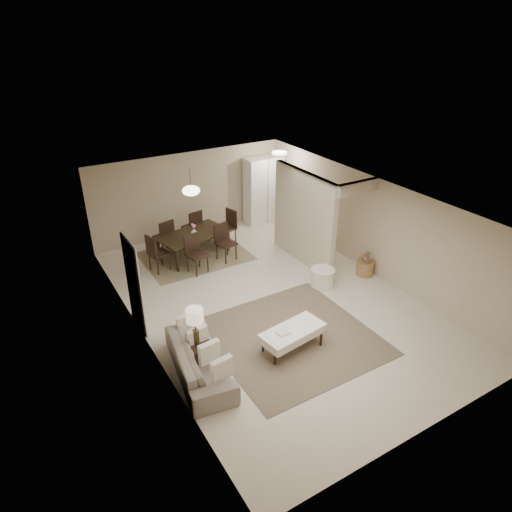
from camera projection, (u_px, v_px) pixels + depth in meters
floor at (270, 300)px, 10.74m from camera, size 9.00×9.00×0.00m
ceiling at (272, 200)px, 9.58m from camera, size 9.00×9.00×0.00m
back_wall at (190, 194)px, 13.58m from camera, size 6.00×0.00×6.00m
left_wall at (140, 289)px, 8.80m from camera, size 0.00×9.00×9.00m
right_wall at (371, 225)px, 11.51m from camera, size 0.00×9.00×9.00m
partition at (303, 218)px, 11.92m from camera, size 0.15×2.50×2.50m
doorway at (133, 285)px, 9.37m from camera, size 0.04×0.90×2.04m
pantry_cabinet at (263, 190)px, 14.47m from camera, size 1.20×0.55×2.10m
flush_light at (280, 153)px, 13.07m from camera, size 0.44×0.44×0.05m
living_rug at (292, 337)px, 9.48m from camera, size 3.20×3.20×0.01m
sofa at (199, 359)px, 8.40m from camera, size 2.25×1.16×0.63m
ottoman_bench at (293, 333)px, 8.99m from camera, size 1.39×0.79×0.47m
side_table at (197, 354)px, 8.60m from camera, size 0.57×0.57×0.53m
table_lamp at (195, 318)px, 8.22m from camera, size 0.32×0.32×0.76m
round_pouf at (322, 278)px, 11.21m from camera, size 0.59×0.59×0.46m
wicker_basket at (365, 268)px, 11.73m from camera, size 0.52×0.52×0.38m
dining_rug at (196, 256)px, 12.72m from camera, size 2.80×2.10×0.01m
dining_table at (195, 245)px, 12.56m from camera, size 2.11×1.48×0.67m
dining_chairs at (194, 240)px, 12.48m from camera, size 2.78×2.26×1.03m
vase at (194, 231)px, 12.37m from camera, size 0.17×0.17×0.16m
yellow_mat at (316, 247)px, 13.23m from camera, size 0.92×0.60×0.01m
pendant_light at (191, 191)px, 11.83m from camera, size 0.46×0.46×0.71m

